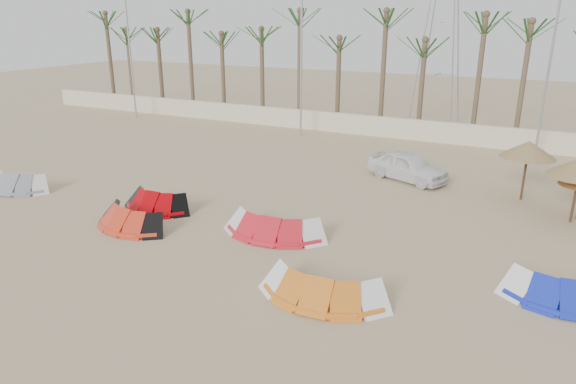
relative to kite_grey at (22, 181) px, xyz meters
The scene contains 15 objects.
ground 13.32m from the kite_grey, 19.20° to the right, with size 120.00×120.00×0.00m, color tan.
boundary_wall 21.65m from the kite_grey, 54.49° to the left, with size 60.00×0.30×1.30m, color beige.
palm_line 24.03m from the kite_grey, 55.30° to the left, with size 52.00×4.00×7.70m.
lamp_a 18.09m from the kite_grey, 115.32° to the left, with size 1.25×0.14×11.00m.
lamp_b 17.79m from the kite_grey, 67.06° to the left, with size 1.25×0.14×11.00m.
lamp_c 26.41m from the kite_grey, 37.16° to the left, with size 1.25×0.14×11.00m.
pylon 27.25m from the kite_grey, 60.11° to the left, with size 3.00×3.00×14.00m, color #A5A8AD, non-canonical shape.
kite_grey is the anchor object (origin of this frame).
kite_red_left 7.21m from the kite_grey, ahead, with size 3.03×1.62×0.90m.
kite_red_mid 7.55m from the kite_grey, ahead, with size 3.36×1.89×0.90m.
kite_red_right 12.62m from the kite_grey, ahead, with size 3.78×1.78×0.90m.
kite_orange 16.05m from the kite_grey, ahead, with size 3.66×1.72×0.90m.
kite_blue 22.00m from the kite_grey, ahead, with size 3.71×1.94×0.90m.
parasol_left 22.08m from the kite_grey, 22.79° to the left, with size 2.25×2.25×2.57m.
car 17.74m from the kite_grey, 30.94° to the left, with size 1.59×3.96×1.35m, color white.
Camera 1 is at (7.93, -10.03, 7.48)m, focal length 32.00 mm.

